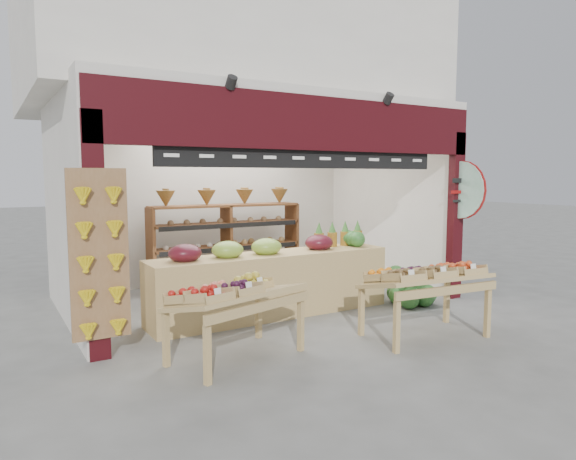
% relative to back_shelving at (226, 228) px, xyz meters
% --- Properties ---
extents(ground, '(60.00, 60.00, 0.00)m').
position_rel_back_shelving_xyz_m(ground, '(0.05, -1.63, -1.05)').
color(ground, slate).
rests_on(ground, ground).
extents(shop_structure, '(6.36, 5.12, 5.40)m').
position_rel_back_shelving_xyz_m(shop_structure, '(0.05, -0.02, 2.87)').
color(shop_structure, silver).
rests_on(shop_structure, ground).
extents(banana_board, '(0.60, 0.15, 1.80)m').
position_rel_back_shelving_xyz_m(banana_board, '(-2.68, -2.81, 0.06)').
color(banana_board, olive).
rests_on(banana_board, ground).
extents(gift_sign, '(0.04, 0.93, 0.92)m').
position_rel_back_shelving_xyz_m(gift_sign, '(2.80, -2.78, 0.70)').
color(gift_sign, '#ACD9C3').
rests_on(gift_sign, ground).
extents(back_shelving, '(2.77, 0.45, 1.73)m').
position_rel_back_shelving_xyz_m(back_shelving, '(0.00, 0.00, 0.00)').
color(back_shelving, brown).
rests_on(back_shelving, ground).
extents(refrigerator, '(0.70, 0.70, 1.69)m').
position_rel_back_shelving_xyz_m(refrigerator, '(-2.23, 0.22, -0.21)').
color(refrigerator, silver).
rests_on(refrigerator, ground).
extents(cardboard_stack, '(1.00, 0.73, 0.65)m').
position_rel_back_shelving_xyz_m(cardboard_stack, '(-0.96, -0.83, -0.82)').
color(cardboard_stack, beige).
rests_on(cardboard_stack, ground).
extents(mid_counter, '(3.55, 0.69, 1.11)m').
position_rel_back_shelving_xyz_m(mid_counter, '(-0.25, -2.11, -0.57)').
color(mid_counter, tan).
rests_on(mid_counter, ground).
extents(display_table_left, '(1.60, 1.16, 0.94)m').
position_rel_back_shelving_xyz_m(display_table_left, '(-1.53, -3.43, -0.34)').
color(display_table_left, tan).
rests_on(display_table_left, ground).
extents(display_table_right, '(1.56, 0.97, 0.96)m').
position_rel_back_shelving_xyz_m(display_table_right, '(0.89, -3.91, -0.31)').
color(display_table_right, tan).
rests_on(display_table_right, ground).
extents(watermelon_pile, '(0.82, 0.76, 0.58)m').
position_rel_back_shelving_xyz_m(watermelon_pile, '(1.91, -2.64, -0.85)').
color(watermelon_pile, '#1B511D').
rests_on(watermelon_pile, ground).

